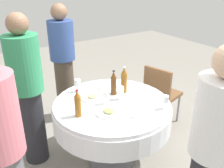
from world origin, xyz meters
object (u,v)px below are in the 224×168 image
wine_glass_right (78,83)px  wine_glass_inner (165,100)px  plate_near (107,86)px  dining_table (112,115)px  bottle_amber_west (78,104)px  chair_inner (160,91)px  plate_far (138,112)px  bottle_brown_north (114,83)px  plate_mid (109,112)px  person_rear (213,150)px  person_west (1,149)px  person_east (28,91)px  wine_glass_east (120,90)px  wine_glass_outer (106,95)px  plate_front (92,97)px  person_north (63,62)px  bottle_amber_rear (124,81)px

wine_glass_right → wine_glass_inner: bearing=34.1°
plate_near → dining_table: bearing=-24.7°
bottle_amber_west → chair_inner: bearing=102.3°
plate_far → plate_near: bearing=174.9°
wine_glass_right → bottle_brown_north: bearing=47.3°
plate_mid → person_rear: bearing=14.5°
person_west → person_east: (-0.83, 0.42, 0.01)m
wine_glass_east → chair_inner: bearing=105.6°
chair_inner → wine_glass_east: bearing=-88.8°
plate_far → wine_glass_outer: bearing=-152.0°
wine_glass_east → plate_front: 0.32m
person_east → dining_table: bearing=-90.0°
person_rear → person_west: 1.49m
bottle_amber_west → person_north: bearing=163.3°
dining_table → wine_glass_right: 0.53m
plate_near → wine_glass_outer: bearing=-33.7°
dining_table → person_west: size_ratio=0.77×
plate_near → person_west: bearing=-61.9°
bottle_brown_north → person_north: person_north is taller
plate_front → person_west: bearing=-62.2°
person_north → bottle_amber_rear: bearing=-76.3°
wine_glass_inner → chair_inner: 0.92m
plate_mid → plate_front: (-0.36, 0.02, -0.00)m
plate_near → chair_inner: 0.82m
dining_table → person_rear: (1.15, 0.10, 0.26)m
wine_glass_right → person_east: 0.55m
bottle_brown_north → person_east: person_east is taller
wine_glass_outer → wine_glass_inner: bearing=47.2°
bottle_brown_north → plate_far: 0.48m
wine_glass_outer → bottle_amber_rear: bearing=111.4°
dining_table → bottle_amber_west: 0.51m
bottle_amber_west → plate_front: 0.39m
wine_glass_right → wine_glass_inner: 1.00m
wine_glass_east → plate_front: bearing=-126.1°
plate_mid → bottle_amber_west: bearing=-113.2°
chair_inner → plate_front: bearing=-101.7°
dining_table → wine_glass_east: 0.28m
plate_far → person_north: person_north is taller
dining_table → bottle_amber_rear: 0.41m
dining_table → plate_front: plate_front is taller
bottle_amber_west → plate_far: bearing=63.5°
bottle_amber_west → wine_glass_inner: bottle_amber_west is taller
plate_mid → bottle_brown_north: bearing=139.9°
plate_far → chair_inner: (-0.56, 0.84, -0.23)m
person_rear → wine_glass_inner: bearing=-115.0°
bottle_amber_west → chair_inner: size_ratio=0.32×
bottle_amber_rear → wine_glass_east: size_ratio=2.08×
wine_glass_outer → person_east: 0.81m
plate_mid → chair_inner: chair_inner is taller
person_north → plate_near: bearing=-77.5°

